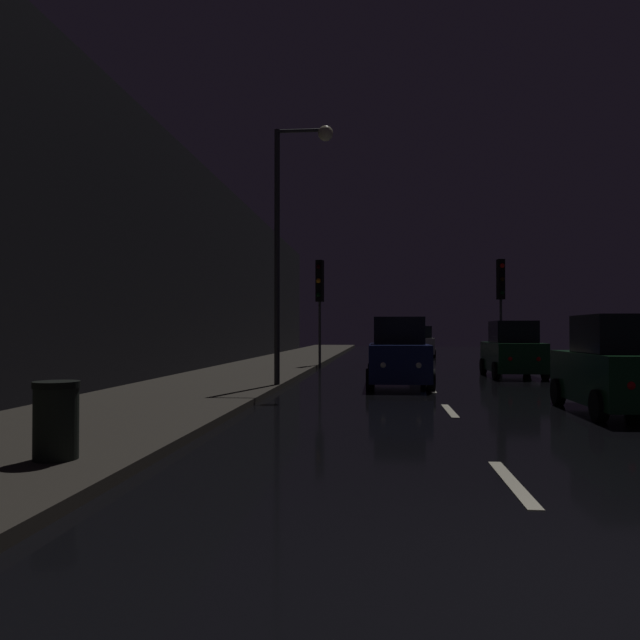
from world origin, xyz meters
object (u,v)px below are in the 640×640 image
Objects in this scene: traffic_light_far_right at (501,288)px; streetlamp_overhead at (292,216)px; trash_bin_curbside at (56,420)px; car_distant_taillights at (420,343)px; traffic_light_far_left at (320,289)px; car_parked_right_near at (618,368)px; car_approaching_headlights at (399,355)px; car_parked_right_far at (512,351)px.

streetlamp_overhead is at bearing -45.11° from traffic_light_far_right.
traffic_light_far_right is 5.46× the size of trash_bin_curbside.
traffic_light_far_left is at bearing 158.54° from car_distant_taillights.
trash_bin_curbside is at bearing -97.12° from streetlamp_overhead.
traffic_light_far_right is at bearing -2.70° from car_parked_right_near.
traffic_light_far_right reaches higher than car_approaching_headlights.
car_distant_taillights is (2.01, 22.84, -0.04)m from car_approaching_headlights.
car_approaching_headlights is at bearing 174.96° from car_distant_taillights.
car_parked_right_far is at bearing 62.61° from trash_bin_curbside.
streetlamp_overhead is 1.85× the size of car_parked_right_far.
trash_bin_curbside is at bearing -34.31° from traffic_light_far_right.
car_distant_taillights is (6.42, 35.08, 0.30)m from trash_bin_curbside.
traffic_light_far_right is 1.03× the size of traffic_light_far_left.
car_approaching_headlights is 7.32m from car_parked_right_near.
car_parked_right_far is at bearing -19.15° from traffic_light_far_right.
car_approaching_headlights is 1.02× the size of car_parked_right_far.
car_parked_right_far reaches higher than car_distant_taillights.
car_distant_taillights is (5.33, 13.55, -2.66)m from traffic_light_far_left.
streetlamp_overhead is at bearing 58.86° from car_parked_right_near.
trash_bin_curbside is (-9.52, -23.37, -3.09)m from traffic_light_far_right.
car_parked_right_far is (7.62, -4.72, -2.64)m from traffic_light_far_left.
streetlamp_overhead is 1.89× the size of car_distant_taillights.
car_parked_right_far is at bearing 71.96° from traffic_light_far_left.
car_distant_taillights is (-2.29, 18.27, -0.02)m from car_parked_right_far.
trash_bin_curbside is 10.76m from car_parked_right_near.
trash_bin_curbside is 0.23× the size of car_distant_taillights.
car_approaching_headlights is 1.05× the size of car_distant_taillights.
traffic_light_far_right is 7.16m from car_parked_right_far.
traffic_light_far_right is 8.62m from traffic_light_far_left.
streetlamp_overhead is 11.69m from trash_bin_curbside.
car_approaching_headlights is at bearing 35.98° from car_parked_right_near.
car_parked_right_near reaches higher than trash_bin_curbside.
traffic_light_far_left reaches higher than car_parked_right_far.
traffic_light_far_left reaches higher than car_parked_right_near.
car_parked_right_near is 0.98× the size of car_parked_right_far.
traffic_light_far_left is at bearing 91.32° from streetlamp_overhead.
car_parked_right_near is (7.37, -4.45, -4.06)m from streetlamp_overhead.
car_approaching_headlights is at bearing 136.75° from car_parked_right_far.
trash_bin_curbside is (-1.34, -10.76, -4.36)m from streetlamp_overhead.
streetlamp_overhead is 8.13× the size of trash_bin_curbside.
traffic_light_far_left reaches higher than trash_bin_curbside.
car_approaching_headlights is 1.04× the size of car_parked_right_near.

